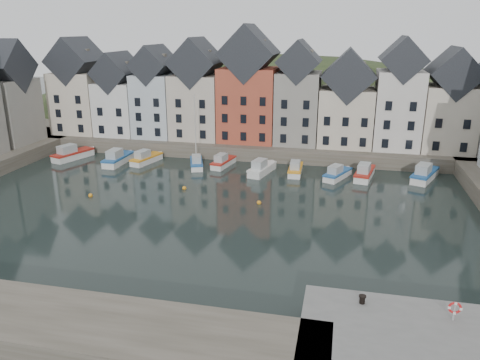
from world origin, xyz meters
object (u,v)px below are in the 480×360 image
(life_ring_post, at_px, (455,308))
(boat_a, at_px, (72,154))
(boat_d, at_px, (196,163))
(mooring_bollard, at_px, (362,299))

(life_ring_post, bearing_deg, boat_a, 143.72)
(boat_d, bearing_deg, life_ring_post, -71.07)
(boat_a, relative_size, boat_d, 0.67)
(boat_d, xyz_separation_m, mooring_bollard, (22.19, -34.09, 1.63))
(mooring_bollard, bearing_deg, life_ring_post, -7.76)
(boat_a, xyz_separation_m, boat_d, (19.90, -0.03, -0.09))
(mooring_bollard, xyz_separation_m, life_ring_post, (5.40, -0.74, 0.55))
(mooring_bollard, distance_m, life_ring_post, 5.48)
(boat_d, height_order, mooring_bollard, boat_d)
(mooring_bollard, bearing_deg, boat_d, 123.07)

